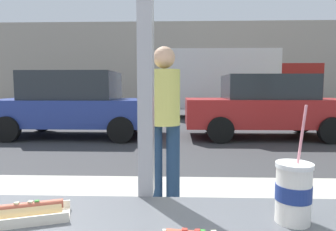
# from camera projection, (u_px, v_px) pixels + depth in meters

# --- Properties ---
(ground_plane) EXTENTS (60.00, 60.00, 0.00)m
(ground_plane) POSITION_uv_depth(u_px,v_px,m) (174.00, 131.00, 9.00)
(ground_plane) COLOR #38383A
(sidewalk_strip) EXTENTS (16.00, 2.80, 0.11)m
(sidewalk_strip) POSITION_uv_depth(u_px,v_px,m) (165.00, 230.00, 2.63)
(sidewalk_strip) COLOR #B2ADA3
(sidewalk_strip) RESTS_ON ground
(building_facade_far) EXTENTS (28.00, 1.20, 6.21)m
(building_facade_far) POSITION_uv_depth(u_px,v_px,m) (177.00, 65.00, 22.28)
(building_facade_far) COLOR #A89E8E
(building_facade_far) RESTS_ON ground
(soda_cup_left) EXTENTS (0.10, 0.10, 0.32)m
(soda_cup_left) POSITION_uv_depth(u_px,v_px,m) (293.00, 192.00, 0.79)
(soda_cup_left) COLOR white
(soda_cup_left) RESTS_ON window_counter
(hotdog_tray_far) EXTENTS (0.29, 0.18, 0.05)m
(hotdog_tray_far) POSITION_uv_depth(u_px,v_px,m) (17.00, 213.00, 0.80)
(hotdog_tray_far) COLOR beige
(hotdog_tray_far) RESTS_ON window_counter
(parked_car_blue) EXTENTS (4.52, 2.07, 1.76)m
(parked_car_blue) POSITION_uv_depth(u_px,v_px,m) (75.00, 104.00, 7.98)
(parked_car_blue) COLOR #283D93
(parked_car_blue) RESTS_ON ground
(parked_car_red) EXTENTS (4.25, 1.95, 1.67)m
(parked_car_red) POSITION_uv_depth(u_px,v_px,m) (266.00, 106.00, 7.81)
(parked_car_red) COLOR red
(parked_car_red) RESTS_ON ground
(box_truck) EXTENTS (6.80, 2.44, 2.97)m
(box_truck) POSITION_uv_depth(u_px,v_px,m) (233.00, 81.00, 13.25)
(box_truck) COLOR silver
(box_truck) RESTS_ON ground
(pedestrian) EXTENTS (0.32, 0.32, 1.63)m
(pedestrian) POSITION_uv_depth(u_px,v_px,m) (164.00, 116.00, 2.98)
(pedestrian) COLOR #1B304E
(pedestrian) RESTS_ON sidewalk_strip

